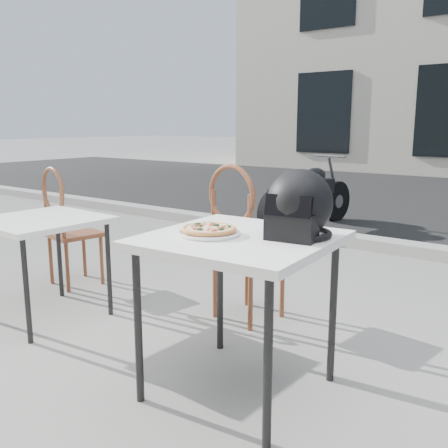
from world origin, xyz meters
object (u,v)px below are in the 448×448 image
Objects in this scene: pizza at (209,229)px; cafe_chair_main at (241,235)px; cafe_table_main at (240,250)px; motorcycle at (308,197)px; cafe_chair_side at (66,220)px; cafe_table_side at (42,227)px; helmet at (299,207)px; plate at (209,233)px.

cafe_chair_main is at bearing 115.13° from pizza.
motorcycle is (-1.59, 3.77, -0.32)m from cafe_table_main.
motorcycle is at bearing -87.70° from cafe_chair_side.
pizza is 1.49m from cafe_table_side.
helmet reaches higher than pizza.
plate is 0.43m from helmet.
cafe_table_side is 0.68m from cafe_chair_side.
cafe_table_main is 2.47× the size of helmet.
plate is at bearing -156.52° from helmet.
cafe_chair_side is 0.54× the size of motorcycle.
motorcycle is (0.01, 3.77, -0.23)m from cafe_table_side.
cafe_chair_main is at bearing 124.31° from cafe_table_main.
cafe_chair_side is at bearing 17.09° from cafe_chair_main.
cafe_chair_main is 1.32m from cafe_table_side.
cafe_table_main is at bearing 132.43° from cafe_chair_main.
pizza reaches higher than cafe_table_main.
plate is 0.51× the size of cafe_table_side.
cafe_chair_side is at bearing 131.67° from cafe_table_side.
cafe_chair_main is (-0.38, 0.82, -0.23)m from pizza.
helmet is 0.20× the size of motorcycle.
cafe_chair_main is at bearing 34.35° from cafe_table_side.
plate is 0.40× the size of cafe_chair_side.
motorcycle reaches higher than cafe_table_side.
motorcycle reaches higher than pizza.
plate is at bearing -85.91° from pizza.
cafe_table_side is at bearing 179.88° from cafe_table_main.
cafe_table_main is 2.11m from cafe_chair_side.
pizza is 0.43m from helmet.
cafe_table_side is at bearing -81.50° from motorcycle.
helmet is 1.85m from cafe_table_side.
pizza is at bearing -60.51° from motorcycle.
cafe_chair_side is at bearing 163.28° from pizza.
helmet is at bearing -178.86° from cafe_chair_side.
cafe_table_main is at bearing 29.69° from plate.
cafe_table_main is 0.17m from plate.
cafe_chair_main is 1.55m from cafe_chair_side.
cafe_table_side is (-1.09, -0.74, 0.04)m from cafe_chair_main.
motorcycle is at bearing 110.84° from pizza.
cafe_table_main is 0.34m from helmet.
helmet is at bearing 4.30° from cafe_table_side.
cafe_chair_side is (-2.04, 0.50, -0.17)m from cafe_table_main.
helmet is (0.35, 0.21, 0.13)m from plate.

